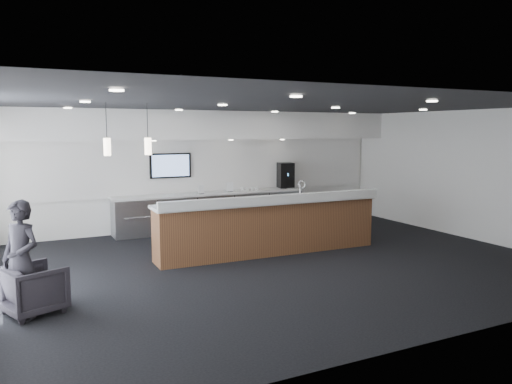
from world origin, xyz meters
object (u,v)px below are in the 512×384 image
lounge_guest (21,260)px  coffee_machine (285,175)px  service_counter (269,226)px  armchair (34,289)px

lounge_guest → coffee_machine: bearing=83.1°
service_counter → armchair: (-4.52, -1.56, -0.23)m
service_counter → lounge_guest: (-4.65, -1.67, 0.23)m
service_counter → coffee_machine: 3.71m
armchair → lounge_guest: lounge_guest is taller
service_counter → lounge_guest: lounge_guest is taller
coffee_machine → armchair: 8.07m
service_counter → armchair: size_ratio=6.38×
service_counter → coffee_machine: (2.08, 2.99, 0.72)m
coffee_machine → armchair: coffee_machine is taller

